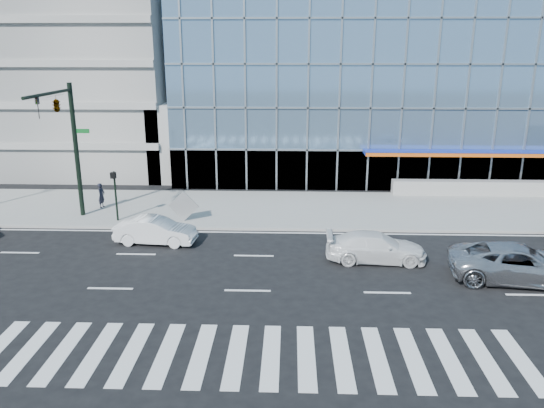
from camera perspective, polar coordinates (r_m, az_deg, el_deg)
The scene contains 12 objects.
ground at distance 26.84m, azimuth -1.97°, elevation -5.59°, with size 160.00×160.00×0.00m, color black.
sidewalk at distance 34.35m, azimuth -1.07°, elevation -0.47°, with size 120.00×8.00×0.15m, color gray.
theatre_building at distance 52.33m, azimuth 15.91°, elevation 13.02°, with size 42.00×26.00×15.00m, color #6F95B9.
parking_garage at distance 55.29m, azimuth -22.03°, elevation 15.23°, with size 24.00×24.00×20.00m, color gray.
ramp_block at distance 44.09m, azimuth -8.27°, elevation 7.05°, with size 6.00×8.00×6.00m, color gray.
traffic_signal at distance 32.28m, azimuth -21.59°, elevation 8.37°, with size 1.14×5.74×8.00m.
ped_signal_post at distance 32.47m, azimuth -16.55°, elevation 1.63°, with size 0.30×0.33×3.00m.
silver_suv at distance 26.21m, azimuth 24.97°, elevation -5.80°, with size 2.75×5.96×1.66m, color #B9B9BE.
white_suv at distance 26.48m, azimuth 11.11°, elevation -4.58°, with size 1.98×4.87×1.41m, color white.
white_sedan at distance 28.94m, azimuth -12.41°, elevation -2.82°, with size 1.50×4.30×1.42m, color white.
pedestrian at distance 35.78m, azimuth -17.87°, elevation 0.88°, with size 0.59×0.39×1.61m, color black.
tilted_panel at distance 31.80m, azimuth -9.48°, elevation -0.22°, with size 1.30×0.06×1.30m, color #949494.
Camera 1 is at (1.78, -24.82, 10.06)m, focal length 35.00 mm.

